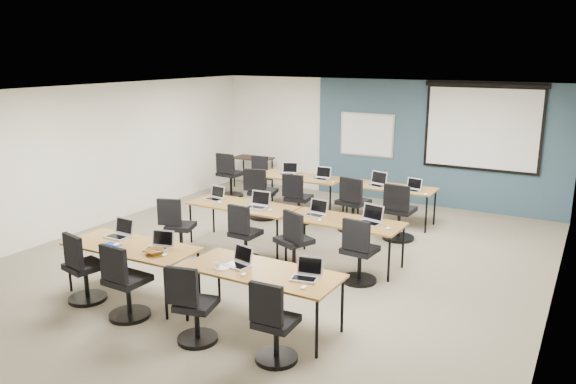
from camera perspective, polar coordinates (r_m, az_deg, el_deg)
The scene contains 58 objects.
floor at distance 9.22m, azimuth -0.72°, elevation -6.74°, with size 8.00×9.00×0.02m, color #6B6354.
ceiling at distance 8.64m, azimuth -0.78°, elevation 10.26°, with size 8.00×9.00×0.02m, color white.
wall_back at distance 12.86m, azimuth 9.36°, elevation 5.24°, with size 8.00×0.04×2.70m, color beige.
wall_front at distance 5.57m, azimuth -24.77°, elevation -7.41°, with size 8.00×0.04×2.70m, color beige.
wall_left at distance 11.33m, azimuth -18.59°, elevation 3.54°, with size 0.04×9.00×2.70m, color beige.
wall_right at distance 7.71m, azimuth 25.97°, elevation -1.81°, with size 0.04×9.00×2.70m, color beige.
blue_accent_panel at distance 12.47m, azimuth 14.73°, elevation 4.70°, with size 5.50×0.04×2.70m, color #3D5977.
whiteboard at distance 12.88m, azimuth 8.01°, elevation 5.75°, with size 1.28×0.03×0.98m.
projector_screen at distance 12.13m, azimuth 19.17°, elevation 6.70°, with size 2.40×0.10×1.82m.
training_table_front_left at distance 7.92m, azimuth -15.64°, elevation -5.52°, with size 1.87×0.78×0.73m.
training_table_front_right at distance 6.79m, azimuth -2.62°, elevation -8.29°, with size 1.92×0.80×0.73m.
training_table_mid_left at distance 9.65m, azimuth -4.63°, elevation -1.53°, with size 1.88×0.78×0.73m.
training_table_mid_right at distance 8.78m, azimuth 5.71°, elevation -3.14°, with size 1.84×0.77×0.73m.
training_table_back_left at distance 11.83m, azimuth 1.18°, elevation 1.40°, with size 1.86×0.78×0.73m.
training_table_back_right at distance 11.09m, azimuth 10.43°, elevation 0.29°, with size 1.71×0.71×0.73m.
laptop_0 at distance 8.29m, azimuth -16.70°, elevation -3.95°, with size 0.33×0.28×0.25m.
mouse_0 at distance 7.95m, azimuth -17.05°, elevation -5.12°, with size 0.06×0.10×0.04m, color white.
task_chair_0 at distance 8.02m, azimuth -20.11°, elevation -7.76°, with size 0.51×0.51×0.99m.
laptop_1 at distance 7.65m, azimuth -12.97°, elevation -5.22°, with size 0.31×0.26×0.24m.
mouse_1 at distance 7.41m, azimuth -12.46°, elevation -6.25°, with size 0.06×0.09×0.03m, color white.
task_chair_1 at distance 7.37m, azimuth -16.24°, elevation -9.33°, with size 0.52×0.52×1.00m.
laptop_2 at distance 6.93m, azimuth -4.93°, elevation -6.98°, with size 0.30×0.25×0.23m.
mouse_2 at distance 6.65m, azimuth -4.55°, elevation -8.34°, with size 0.05×0.09×0.03m, color white.
task_chair_2 at distance 6.63m, azimuth -9.64°, elevation -11.84°, with size 0.47×0.47×0.96m.
laptop_3 at distance 6.53m, azimuth 1.91°, elevation -8.26°, with size 0.31×0.26×0.24m.
mouse_3 at distance 6.28m, azimuth 1.59°, elevation -9.66°, with size 0.06×0.10×0.03m, color white.
task_chair_3 at distance 6.16m, azimuth -1.47°, elevation -13.73°, with size 0.47×0.47×0.96m.
laptop_4 at distance 10.02m, azimuth -7.41°, elevation -0.43°, with size 0.31×0.26×0.23m.
mouse_4 at distance 9.79m, azimuth -6.92°, elevation -1.04°, with size 0.06×0.10×0.04m, color white.
task_chair_4 at distance 9.46m, azimuth -11.12°, elevation -3.92°, with size 0.50×0.49×0.97m.
laptop_5 at distance 9.44m, azimuth -3.07°, elevation -1.18°, with size 0.35×0.30×0.27m.
mouse_5 at distance 9.25m, azimuth -1.83°, elevation -1.83°, with size 0.06×0.10×0.03m, color white.
task_chair_5 at distance 8.97m, azimuth -4.50°, elevation -4.69°, with size 0.48×0.48×0.96m.
laptop_6 at distance 8.99m, azimuth 2.92°, elevation -1.99°, with size 0.32×0.27×0.24m.
mouse_6 at distance 8.71m, azimuth 3.23°, elevation -2.85°, with size 0.06×0.09×0.03m, color white.
task_chair_6 at distance 8.47m, azimuth 0.59°, elevation -5.64°, with size 0.57×0.53×1.01m.
laptop_7 at distance 8.67m, azimuth 8.39°, elevation -2.69°, with size 0.36×0.30×0.27m.
mouse_7 at distance 8.41m, azimuth 10.13°, elevation -3.66°, with size 0.06×0.09×0.03m, color white.
task_chair_7 at distance 8.19m, azimuth 7.19°, elevation -6.49°, with size 0.51×0.51×0.99m.
laptop_8 at distance 11.98m, azimuth 0.01°, elevation 2.09°, with size 0.34×0.29×0.26m.
mouse_8 at distance 11.70m, azimuth -0.28°, elevation 1.54°, with size 0.06×0.10×0.04m, color white.
task_chair_8 at distance 11.27m, azimuth -2.75°, elevation -0.57°, with size 0.57×0.57×1.04m.
laptop_9 at distance 11.56m, azimuth 3.44°, elevation 1.61°, with size 0.33×0.28×0.25m.
mouse_9 at distance 11.29m, azimuth 4.60°, elevation 1.03°, with size 0.06×0.09×0.03m, color white.
task_chair_9 at distance 10.96m, azimuth 0.95°, elevation -1.10°, with size 0.52×0.52×1.00m.
laptop_10 at distance 11.10m, azimuth 9.05°, elevation 0.97°, with size 0.36×0.30×0.27m.
mouse_10 at distance 10.82m, azimuth 9.80°, elevation 0.30°, with size 0.07×0.10×0.04m, color white.
task_chair_10 at distance 10.54m, azimuth 6.57°, elevation -1.66°, with size 0.58×0.58×1.05m.
laptop_11 at distance 10.82m, azimuth 12.59°, elevation 0.43°, with size 0.30×0.26×0.23m.
mouse_11 at distance 10.56m, azimuth 13.79°, elevation -0.23°, with size 0.06×0.10×0.03m, color white.
task_chair_11 at distance 10.15m, azimuth 11.13°, elevation -2.45°, with size 0.57×0.57×1.05m.
blue_mousepad at distance 7.97m, azimuth -17.60°, elevation -5.19°, with size 0.25×0.21×0.01m, color navy.
snack_bowl at distance 7.48m, azimuth -13.40°, elevation -5.91°, with size 0.27×0.27×0.07m, color brown.
snack_plate at distance 6.88m, azimuth -6.72°, elevation -7.66°, with size 0.18×0.18×0.01m, color white.
coffee_cup at distance 6.86m, azimuth -7.13°, elevation -7.45°, with size 0.06×0.06×0.05m, color silver.
utility_table at distance 13.92m, azimuth -3.58°, elevation 3.18°, with size 0.97×0.54×0.75m.
spare_chair_a at distance 13.11m, azimuth -2.46°, elevation 1.31°, with size 0.47×0.47×0.96m.
spare_chair_b at distance 13.02m, azimuth -5.96°, elevation 1.35°, with size 0.57×0.57×1.04m.
Camera 1 is at (4.31, -7.46, 3.26)m, focal length 35.00 mm.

